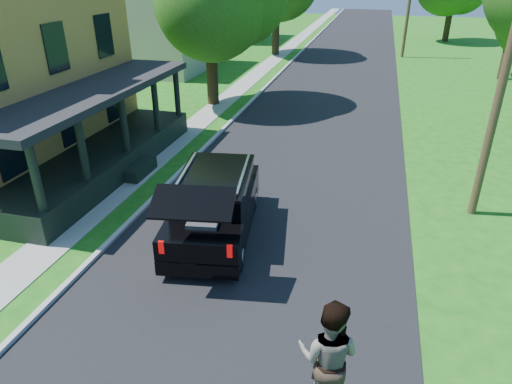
# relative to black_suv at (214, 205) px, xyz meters

# --- Properties ---
(ground) EXTENTS (140.00, 140.00, 0.00)m
(ground) POSITION_rel_black_suv_xyz_m (1.40, -2.83, -0.93)
(ground) COLOR #196213
(ground) RESTS_ON ground
(street) EXTENTS (8.00, 120.00, 0.02)m
(street) POSITION_rel_black_suv_xyz_m (1.40, 17.17, -0.93)
(street) COLOR black
(street) RESTS_ON ground
(curb) EXTENTS (0.15, 120.00, 0.12)m
(curb) POSITION_rel_black_suv_xyz_m (-2.65, 17.17, -0.93)
(curb) COLOR #ADADA8
(curb) RESTS_ON ground
(sidewalk) EXTENTS (1.30, 120.00, 0.03)m
(sidewalk) POSITION_rel_black_suv_xyz_m (-4.20, 17.17, -0.93)
(sidewalk) COLOR #9B9B93
(sidewalk) RESTS_ON ground
(front_walk) EXTENTS (6.50, 1.20, 0.03)m
(front_walk) POSITION_rel_black_suv_xyz_m (-8.10, 3.17, -0.93)
(front_walk) COLOR #9B9B93
(front_walk) RESTS_ON ground
(neighbor_house_mid) EXTENTS (12.78, 12.78, 8.30)m
(neighbor_house_mid) POSITION_rel_black_suv_xyz_m (-12.10, 21.17, 3.26)
(neighbor_house_mid) COLOR gray
(neighbor_house_mid) RESTS_ON ground
(black_suv) EXTENTS (2.69, 5.43, 2.42)m
(black_suv) POSITION_rel_black_suv_xyz_m (0.00, 0.00, 0.00)
(black_suv) COLOR black
(black_suv) RESTS_ON ground
(skateboarder) EXTENTS (1.08, 0.89, 2.02)m
(skateboarder) POSITION_rel_black_suv_xyz_m (3.71, -5.36, 0.69)
(skateboarder) COLOR black
(skateboarder) RESTS_ON ground
(utility_pole_near) EXTENTS (1.48, 0.32, 8.94)m
(utility_pole_near) POSITION_rel_black_suv_xyz_m (7.28, 3.17, 3.68)
(utility_pole_near) COLOR #3F2D1D
(utility_pole_near) RESTS_ON ground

